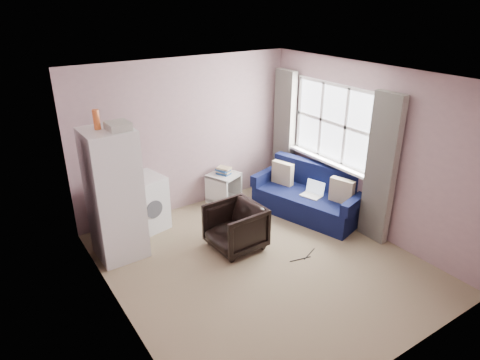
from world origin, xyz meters
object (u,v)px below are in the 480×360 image
at_px(armchair, 235,225).
at_px(sofa, 310,197).
at_px(washing_machine, 143,202).
at_px(fridge, 114,194).
at_px(side_table, 224,185).

xyz_separation_m(armchair, sofa, (1.60, 0.21, -0.07)).
bearing_deg(sofa, washing_machine, 140.45).
relative_size(fridge, side_table, 3.24).
height_order(fridge, side_table, fridge).
height_order(armchair, sofa, sofa).
height_order(side_table, sofa, sofa).
height_order(armchair, fridge, fridge).
height_order(washing_machine, side_table, washing_machine).
bearing_deg(side_table, sofa, -50.68).
bearing_deg(armchair, fridge, -120.34).
bearing_deg(side_table, armchair, -115.25).
bearing_deg(fridge, armchair, -29.25).
bearing_deg(side_table, fridge, -163.32).
height_order(armchair, washing_machine, washing_machine).
distance_m(washing_machine, sofa, 2.70).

